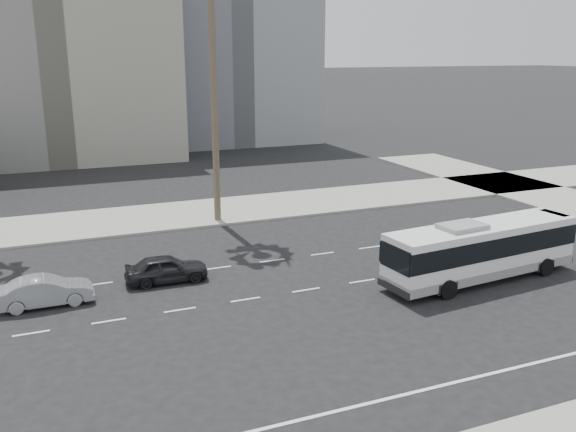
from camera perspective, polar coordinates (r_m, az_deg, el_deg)
ground at (r=30.20m, az=6.93°, el=-6.08°), size 700.00×700.00×0.00m
sidewalk_north at (r=43.69m, az=-2.98°, el=0.83°), size 120.00×7.00×0.15m
midrise_beige_west at (r=69.51m, az=-21.25°, el=12.63°), size 24.00×18.00×18.00m
midrise_gray_center at (r=79.57m, az=-6.59°, el=16.62°), size 20.00×20.00×26.00m
highrise_far at (r=297.20m, az=-6.22°, el=18.80°), size 22.00×22.00×60.00m
city_bus at (r=31.17m, az=17.62°, el=-2.94°), size 10.67×3.33×3.01m
car_a at (r=30.30m, az=-11.29°, el=-4.84°), size 1.76×4.03×1.35m
car_b at (r=29.08m, az=-21.70°, el=-6.55°), size 1.42×4.03×1.33m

